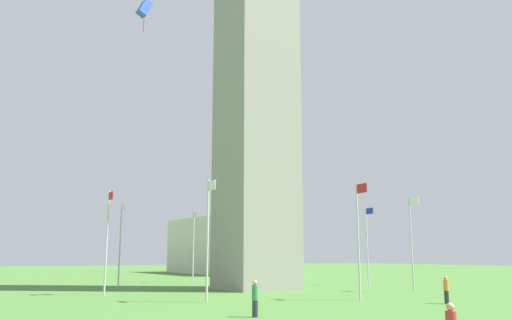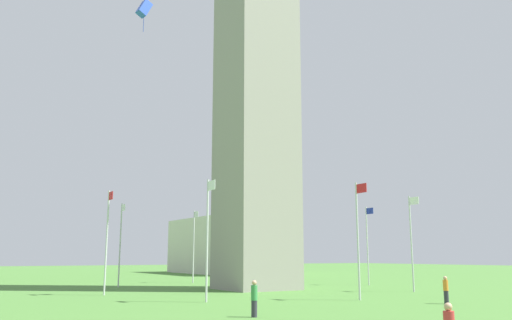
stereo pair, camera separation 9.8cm
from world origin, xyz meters
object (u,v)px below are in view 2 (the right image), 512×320
flagpole_e (368,242)px  flagpole_w (107,237)px  flagpole_ne (412,239)px  kite_blue_box (144,9)px  flagpole_sw (120,241)px  person_orange_shirt (446,290)px  flagpole_nw (208,234)px  flagpole_n (358,235)px  distant_building (226,246)px  flagpole_se (284,243)px  person_green_shirt (254,299)px  flagpole_s (194,243)px

flagpole_e → flagpole_w: 27.20m
flagpole_ne → kite_blue_box: size_ratio=3.11×
flagpole_sw → person_orange_shirt: bearing=23.9°
flagpole_ne → flagpole_nw: 19.24m
flagpole_e → flagpole_nw: same height
flagpole_n → flagpole_w: size_ratio=1.00×
flagpole_e → kite_blue_box: size_ratio=3.11×
flagpole_w → distant_building: (-39.44, 31.42, 0.29)m
distant_building → flagpole_sw: bearing=-42.6°
flagpole_se → flagpole_e: bearing=22.5°
flagpole_ne → person_orange_shirt: flagpole_ne is taller
flagpole_w → person_green_shirt: flagpole_w is taller
flagpole_ne → kite_blue_box: kite_blue_box is taller
flagpole_n → flagpole_e: same height
flagpole_ne → flagpole_nw: same height
flagpole_n → person_green_shirt: flagpole_n is taller
flagpole_w → distant_building: 50.42m
person_green_shirt → flagpole_se: bearing=18.9°
flagpole_s → distant_building: 31.38m
kite_blue_box → flagpole_sw: bearing=166.7°
flagpole_e → person_orange_shirt: (18.41, -10.80, -3.56)m
flagpole_e → flagpole_w: same height
flagpole_n → flagpole_s: 27.20m
flagpole_ne → flagpole_w: size_ratio=1.00×
person_green_shirt → person_orange_shirt: bearing=-34.4°
flagpole_s → flagpole_sw: size_ratio=1.00×
flagpole_ne → person_green_shirt: 22.95m
flagpole_se → person_orange_shirt: bearing=-13.7°
flagpole_ne → person_orange_shirt: 11.68m
flagpole_nw → distant_building: 56.21m
flagpole_nw → flagpole_sw: bearing=180.0°
flagpole_w → kite_blue_box: 17.79m
flagpole_e → flagpole_s: bearing=-135.0°
flagpole_n → kite_blue_box: 23.07m
flagpole_se → distant_building: size_ratio=0.32×
flagpole_e → person_green_shirt: flagpole_e is taller
flagpole_se → flagpole_sw: bearing=-90.0°
flagpole_n → flagpole_sw: (-23.22, -9.62, 0.00)m
flagpole_s → flagpole_nw: 25.13m
flagpole_e → person_green_shirt: (18.39, -24.90, -3.53)m
flagpole_se → distant_building: 30.93m
flagpole_sw → person_green_shirt: 28.28m
flagpole_nw → flagpole_w: bearing=-157.5°
flagpole_n → person_green_shirt: (4.79, -11.29, -3.53)m
kite_blue_box → distant_building: kite_blue_box is taller
flagpole_ne → flagpole_se: same height
flagpole_e → flagpole_nw: size_ratio=1.00×
person_orange_shirt → distant_building: bearing=-37.9°
person_orange_shirt → kite_blue_box: size_ratio=0.66×
flagpole_sw → flagpole_w: (9.62, -3.98, 0.00)m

